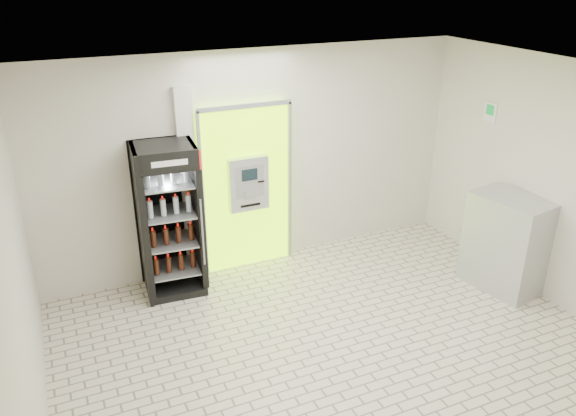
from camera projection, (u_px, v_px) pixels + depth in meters
ground at (341, 356)px, 6.19m from camera, size 6.00×6.00×0.00m
room_shell at (349, 203)px, 5.45m from camera, size 6.00×6.00×6.00m
atm_assembly at (246, 187)px, 7.66m from camera, size 1.30×0.24×2.33m
pillar at (189, 186)px, 7.35m from camera, size 0.22×0.11×2.60m
beverage_cooler at (169, 222)px, 7.12m from camera, size 0.80×0.74×1.99m
steel_cabinet at (507, 243)px, 7.30m from camera, size 0.81×1.06×1.28m
exit_sign at (490, 112)px, 7.61m from camera, size 0.02×0.22×0.26m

